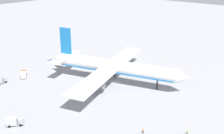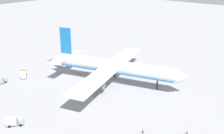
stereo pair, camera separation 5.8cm
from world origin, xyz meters
name	(u,v)px [view 2 (the right image)]	position (x,y,z in m)	size (l,w,h in m)	color
ground_plane	(116,82)	(0.00, 0.00, 0.00)	(600.00, 600.00, 0.00)	gray
airliner	(113,67)	(-1.25, -0.35, 7.33)	(67.62, 67.25, 23.85)	white
service_truck_0	(0,81)	(-39.98, -36.30, 1.55)	(2.89, 6.17, 2.73)	#999EA5
service_truck_1	(14,121)	(-3.36, -51.27, 1.64)	(5.20, 5.86, 3.10)	#999EA5
service_truck_2	(23,74)	(-38.68, -24.84, 1.53)	(6.94, 5.73, 2.75)	#BF4C14
baggage_cart_1	(50,59)	(-49.91, -0.16, 0.74)	(2.61, 3.35, 1.35)	#26598C
ground_worker_1	(187,132)	(44.82, -17.64, 0.88)	(0.49, 0.49, 1.72)	#3F3F47
ground_worker_3	(143,131)	(33.37, -26.60, 0.90)	(0.56, 0.56, 1.77)	black
traffic_cone_0	(167,60)	(3.36, 43.37, 0.28)	(0.36, 0.36, 0.55)	orange
traffic_cone_1	(188,66)	(17.15, 42.25, 0.28)	(0.36, 0.36, 0.55)	orange
traffic_cone_2	(190,123)	(42.90, -11.24, 0.28)	(0.36, 0.36, 0.55)	orange
traffic_cone_3	(95,50)	(-42.87, 30.86, 0.28)	(0.36, 0.36, 0.55)	orange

